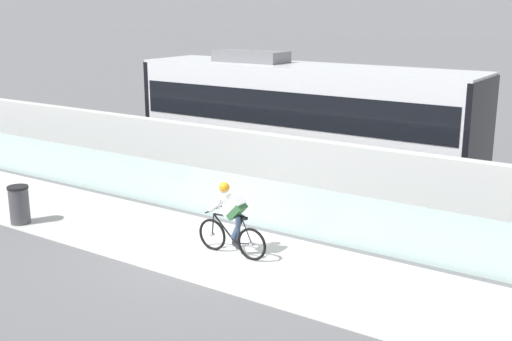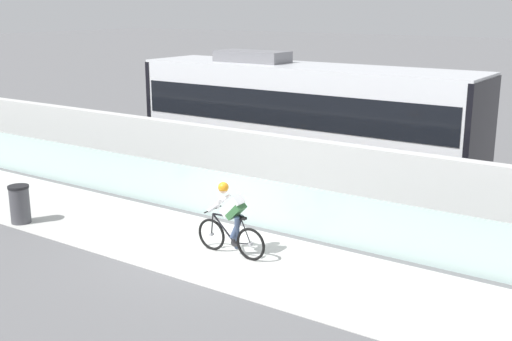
# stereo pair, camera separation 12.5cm
# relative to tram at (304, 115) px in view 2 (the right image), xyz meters

# --- Properties ---
(ground_plane) EXTENTS (200.00, 200.00, 0.00)m
(ground_plane) POSITION_rel_tram_xyz_m (1.63, -6.85, -1.89)
(ground_plane) COLOR slate
(bike_path_deck) EXTENTS (32.00, 3.20, 0.01)m
(bike_path_deck) POSITION_rel_tram_xyz_m (1.63, -6.85, -1.89)
(bike_path_deck) COLOR silver
(bike_path_deck) RESTS_ON ground
(glass_parapet) EXTENTS (32.00, 0.05, 1.22)m
(glass_parapet) POSITION_rel_tram_xyz_m (1.63, -5.00, -1.28)
(glass_parapet) COLOR #ADC6C1
(glass_parapet) RESTS_ON ground
(concrete_barrier_wall) EXTENTS (32.00, 0.36, 1.91)m
(concrete_barrier_wall) POSITION_rel_tram_xyz_m (1.63, -3.20, -0.94)
(concrete_barrier_wall) COLOR silver
(concrete_barrier_wall) RESTS_ON ground
(tram_rail_near) EXTENTS (32.00, 0.08, 0.01)m
(tram_rail_near) POSITION_rel_tram_xyz_m (1.63, -0.72, -1.89)
(tram_rail_near) COLOR #595654
(tram_rail_near) RESTS_ON ground
(tram_rail_far) EXTENTS (32.00, 0.08, 0.01)m
(tram_rail_far) POSITION_rel_tram_xyz_m (1.63, 0.72, -1.89)
(tram_rail_far) COLOR #595654
(tram_rail_far) RESTS_ON ground
(tram) EXTENTS (11.06, 2.54, 3.81)m
(tram) POSITION_rel_tram_xyz_m (0.00, 0.00, 0.00)
(tram) COLOR silver
(tram) RESTS_ON ground
(cyclist_on_bike) EXTENTS (1.77, 0.58, 1.61)m
(cyclist_on_bike) POSITION_rel_tram_xyz_m (2.23, -6.85, -1.11)
(cyclist_on_bike) COLOR black
(cyclist_on_bike) RESTS_ON ground
(trash_bin) EXTENTS (0.51, 0.51, 0.96)m
(trash_bin) POSITION_rel_tram_xyz_m (-3.32, -8.10, -1.41)
(trash_bin) COLOR #47474C
(trash_bin) RESTS_ON ground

